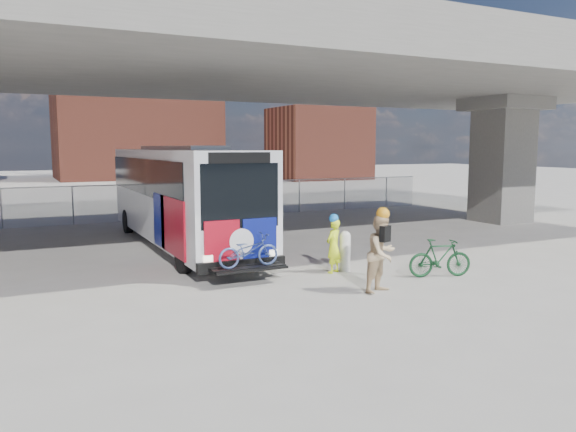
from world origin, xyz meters
TOP-DOWN VIEW (x-y plane):
  - ground at (0.00, 0.00)m, footprint 160.00×160.00m
  - bus at (-2.00, 4.15)m, footprint 2.67×12.90m
  - overpass at (0.00, 4.00)m, footprint 40.00×16.00m
  - chainlink_fence at (0.00, 12.00)m, footprint 30.00×0.06m
  - brick_buildings at (1.23, 48.23)m, footprint 54.00×22.00m
  - smokestack at (14.00, 55.00)m, footprint 2.20×2.20m
  - bollard at (1.16, -2.18)m, footprint 0.31×0.31m
  - cyclist_hivis at (0.77, -2.18)m, footprint 0.68×0.60m
  - cyclist_tan at (0.73, -4.60)m, footprint 1.15×1.03m
  - bike_parked at (3.19, -3.96)m, footprint 1.88×1.06m

SIDE VIEW (x-z plane):
  - ground at x=0.00m, z-range 0.00..0.00m
  - bike_parked at x=3.19m, z-range 0.00..1.09m
  - bollard at x=1.16m, z-range 0.04..1.25m
  - cyclist_hivis at x=0.77m, z-range -0.03..1.70m
  - cyclist_tan at x=0.73m, z-range -0.06..2.10m
  - chainlink_fence at x=0.00m, z-range -13.58..16.42m
  - bus at x=-2.00m, z-range 0.26..3.95m
  - brick_buildings at x=1.23m, z-range -0.58..11.42m
  - overpass at x=0.00m, z-range 2.57..10.52m
  - smokestack at x=14.00m, z-range 0.00..25.00m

